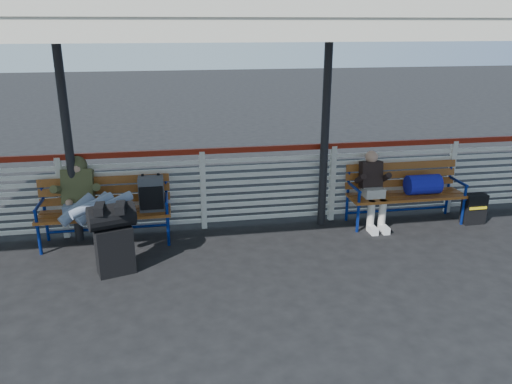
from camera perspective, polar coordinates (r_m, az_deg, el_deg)
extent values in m
plane|color=black|center=(5.96, -4.50, -11.05)|extent=(60.00, 60.00, 0.00)
cube|color=silver|center=(7.46, -6.06, 0.17)|extent=(12.00, 0.04, 1.04)
cube|color=maroon|center=(7.29, -6.21, 4.65)|extent=(12.00, 0.06, 0.08)
cube|color=silver|center=(6.08, -6.16, 19.79)|extent=(12.60, 3.60, 0.16)
cube|color=silver|center=(4.34, -4.35, 18.65)|extent=(12.60, 0.06, 0.30)
cylinder|color=black|center=(7.19, -20.73, 5.82)|extent=(0.12, 0.12, 3.00)
cylinder|color=black|center=(7.41, 7.92, 7.19)|extent=(0.12, 0.12, 3.00)
cube|color=black|center=(6.42, -15.84, -6.45)|extent=(0.50, 0.38, 0.60)
cylinder|color=black|center=(6.25, -16.20, -2.67)|extent=(0.61, 0.45, 0.31)
cube|color=#A85520|center=(7.22, -16.87, -2.43)|extent=(1.80, 0.50, 0.04)
cube|color=#A85520|center=(7.38, -16.85, 0.25)|extent=(1.80, 0.10, 0.40)
cylinder|color=navy|center=(7.28, -23.54, -4.95)|extent=(0.04, 0.04, 0.45)
cylinder|color=navy|center=(7.06, -10.01, -4.35)|extent=(0.04, 0.04, 0.45)
cylinder|color=navy|center=(7.63, -22.99, -2.01)|extent=(0.04, 0.04, 0.90)
cylinder|color=navy|center=(7.42, -10.13, -1.35)|extent=(0.04, 0.04, 0.90)
cube|color=#54565C|center=(7.08, -11.86, -0.18)|extent=(0.34, 0.21, 0.48)
cube|color=#A85520|center=(7.98, 16.84, -0.43)|extent=(1.80, 0.50, 0.04)
cube|color=#A85520|center=(8.12, 16.22, 1.96)|extent=(1.80, 0.10, 0.40)
cylinder|color=navy|center=(7.55, 11.56, -2.90)|extent=(0.04, 0.04, 0.45)
cylinder|color=navy|center=(8.30, 22.57, -1.99)|extent=(0.04, 0.04, 0.45)
cylinder|color=navy|center=(7.88, 10.45, -0.16)|extent=(0.04, 0.04, 0.90)
cylinder|color=navy|center=(8.61, 21.13, 0.48)|extent=(0.04, 0.04, 0.90)
cylinder|color=#131099|center=(8.05, 18.55, 0.83)|extent=(0.51, 0.30, 0.30)
cube|color=#8398B1|center=(7.25, -19.68, -1.90)|extent=(0.36, 0.26, 0.18)
cube|color=#474926|center=(7.35, -19.66, 0.54)|extent=(0.42, 0.38, 0.53)
sphere|color=#474926|center=(7.37, -19.78, 2.85)|extent=(0.28, 0.28, 0.28)
sphere|color=tan|center=(7.34, -19.82, 2.69)|extent=(0.21, 0.21, 0.21)
cube|color=black|center=(6.17, -17.46, -1.85)|extent=(0.11, 0.27, 0.10)
cube|color=black|center=(6.14, -15.24, -1.74)|extent=(0.11, 0.27, 0.10)
cube|color=beige|center=(7.73, 13.25, -0.10)|extent=(0.30, 0.24, 0.16)
cube|color=black|center=(7.78, 12.99, 1.97)|extent=(0.32, 0.23, 0.42)
sphere|color=tan|center=(7.73, 13.08, 3.93)|extent=(0.19, 0.19, 0.19)
cylinder|color=beige|center=(7.64, 12.98, -2.63)|extent=(0.11, 0.11, 0.46)
cylinder|color=beige|center=(7.71, 14.22, -2.53)|extent=(0.11, 0.11, 0.46)
cube|color=silver|center=(7.62, 13.16, -4.23)|extent=(0.10, 0.24, 0.10)
cube|color=silver|center=(7.69, 14.40, -4.12)|extent=(0.10, 0.24, 0.10)
cube|color=black|center=(8.43, 23.64, -1.76)|extent=(0.34, 0.20, 0.47)
cube|color=yellow|center=(8.33, 24.06, -1.70)|extent=(0.28, 0.03, 0.04)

